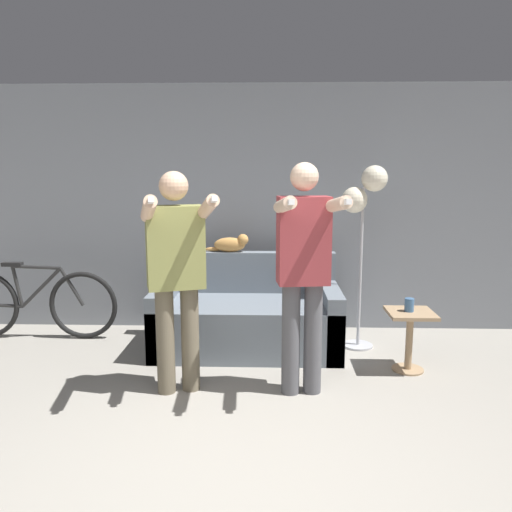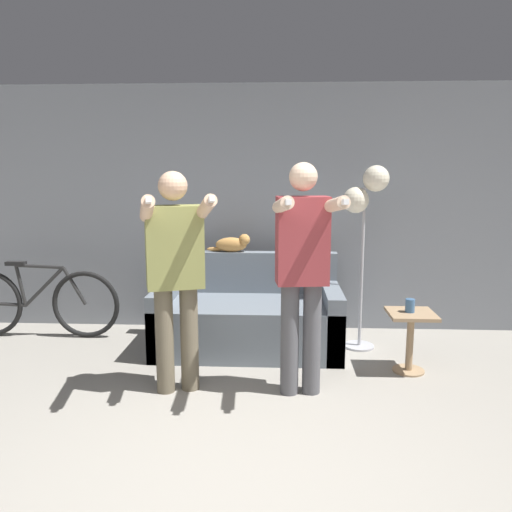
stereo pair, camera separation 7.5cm
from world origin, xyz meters
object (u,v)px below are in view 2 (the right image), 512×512
Objects in this scene: cat at (233,244)px; person_right at (302,265)px; couch at (248,319)px; floor_lamp at (365,202)px; cup at (410,306)px; person_left at (175,267)px; side_table at (410,330)px; bicycle at (37,302)px.

person_right is at bearing -64.40° from cat.
floor_lamp reaches higher than couch.
person_right is at bearing -120.38° from floor_lamp.
floor_lamp is 15.50× the size of cup.
person_left reaches higher than cup.
cat is at bearing 151.57° from side_table.
cup is (0.31, -0.58, -0.84)m from floor_lamp.
cat reaches higher than cup.
person_right is 3.36× the size of side_table.
person_right is 3.97× the size of cat.
floor_lamp is 1.02× the size of bicycle.
couch is 1.31m from person_left.
cat is at bearing 3.52° from bicycle.
floor_lamp is at bearing 3.88° from couch.
couch is at bearing 160.15° from side_table.
side_table is (1.91, 0.48, -0.63)m from person_left.
person_left is 3.83× the size of cat.
cat is 0.25× the size of floor_lamp.
side_table is at bearing -3.34° from person_left.
cat is 1.84m from cup.
floor_lamp reaches higher than cat.
side_table is (0.32, -0.59, -1.05)m from floor_lamp.
person_left is 0.97× the size of floor_lamp.
floor_lamp is (1.27, -0.28, 0.45)m from cat.
couch is at bearing 108.33° from person_right.
cat is (-0.64, 1.34, -0.04)m from person_right.
cup is at bearing -19.90° from couch.
floor_lamp reaches higher than side_table.
cat reaches higher than bicycle.
side_table is at bearing -19.85° from couch.
side_table is at bearing -15.37° from cup.
cup is 0.07× the size of bicycle.
cup is (0.94, 0.48, -0.43)m from person_right.
person_right is 1.01× the size of floor_lamp.
person_left reaches higher than cat.
cat is at bearing 108.60° from person_right.
couch is 1.02× the size of bicycle.
person_left is at bearing -116.10° from couch.
bicycle reaches higher than cup.
person_left reaches higher than bicycle.
person_left is 1.96m from floor_lamp.
person_left is at bearing 172.88° from person_right.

